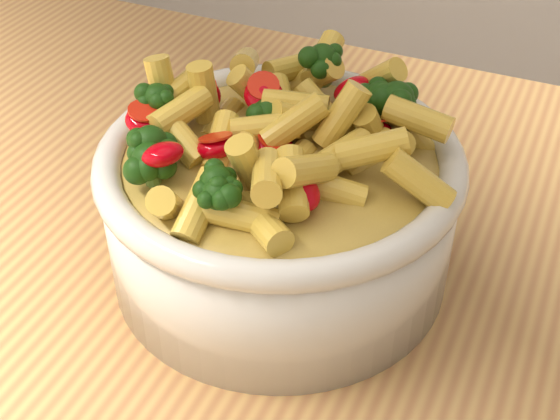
% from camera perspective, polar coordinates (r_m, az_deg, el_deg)
% --- Properties ---
extents(table, '(1.20, 0.80, 0.90)m').
position_cam_1_polar(table, '(0.66, -1.80, -11.63)').
color(table, tan).
rests_on(table, ground).
extents(serving_bowl, '(0.26, 0.26, 0.11)m').
position_cam_1_polar(serving_bowl, '(0.57, 0.00, 0.11)').
color(serving_bowl, silver).
rests_on(serving_bowl, table).
extents(pasta_salad, '(0.20, 0.20, 0.05)m').
position_cam_1_polar(pasta_salad, '(0.53, 0.00, 6.03)').
color(pasta_salad, gold).
rests_on(pasta_salad, serving_bowl).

